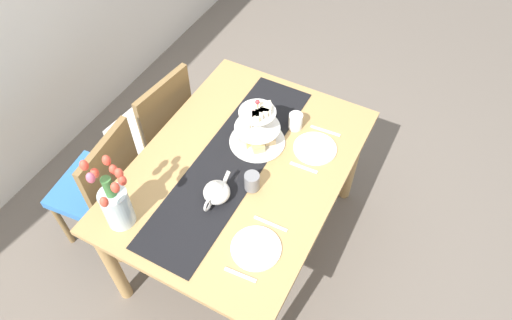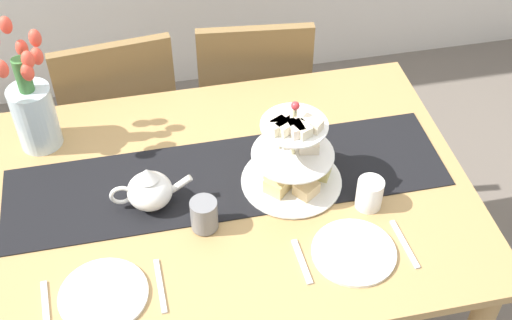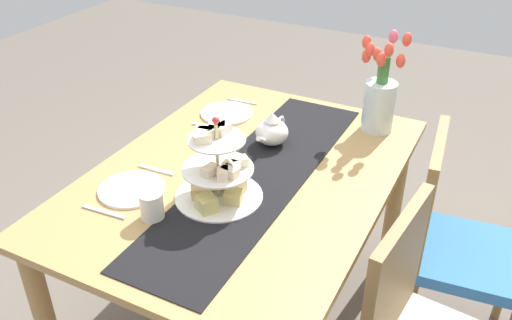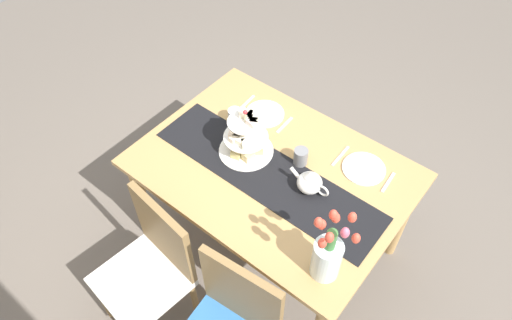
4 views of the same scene
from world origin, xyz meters
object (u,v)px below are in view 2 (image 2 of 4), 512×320
Objects in this scene: tiered_cake_stand at (293,157)px; dinner_plate_right at (354,252)px; dining_table at (232,217)px; knife_right at (404,244)px; tulip_vase at (32,106)px; knife_left at (160,286)px; mug_white_text at (369,194)px; chair_left at (119,116)px; dinner_plate_left at (103,295)px; fork_right at (302,261)px; chair_right at (252,98)px; mug_grey at (204,215)px; fork_left at (45,305)px; teapot at (149,190)px.

tiered_cake_stand is 1.32× the size of dinner_plate_right.
dining_table is 0.53m from knife_right.
tulip_vase is 2.48× the size of knife_left.
knife_left is (-0.42, -0.30, -0.10)m from tiered_cake_stand.
mug_white_text reaches higher than dining_table.
chair_left is 1.07m from dinner_plate_left.
knife_right is 0.17m from mug_white_text.
tiered_cake_stand is 1.79× the size of knife_right.
tulip_vase reaches higher than knife_left.
dinner_plate_left reaches higher than fork_right.
dinner_plate_right reaches higher than knife_left.
dinner_plate_right is 2.42× the size of mug_white_text.
chair_left is at bearing 86.12° from dinner_plate_left.
knife_left and fork_right have the same top height.
mug_white_text is (0.16, -0.87, 0.31)m from chair_right.
tiered_cake_stand is (-0.03, -0.74, 0.37)m from chair_right.
fork_right is (-0.14, 0.00, -0.00)m from dinner_plate_right.
chair_left reaches higher than mug_white_text.
mug_white_text is (0.38, -0.13, 0.16)m from dining_table.
knife_left is 0.23m from mug_grey.
fork_left is at bearing -157.55° from tiered_cake_stand.
tiered_cake_stand is 3.20× the size of mug_white_text.
dining_table is 0.79m from chair_right.
teapot reaches higher than knife_left.
chair_left is 1.22m from dinner_plate_right.
chair_left is 0.96m from tiered_cake_stand.
knife_left is 0.74× the size of dinner_plate_right.
dinner_plate_left is (-0.60, -1.03, 0.27)m from chair_right.
fork_right is at bearing 180.00° from dinner_plate_right.
mug_grey is at bearing 161.48° from knife_right.
knife_right is (0.81, 0.00, -0.00)m from dinner_plate_left.
knife_left is (-0.01, -0.29, -0.06)m from teapot.
tiered_cake_stand reaches higher than knife_right.
chair_left is 3.82× the size of teapot.
tiered_cake_stand is at bearing 34.81° from knife_left.
tiered_cake_stand is at bearing -92.46° from chair_right.
fork_left is (0.02, -0.63, -0.15)m from tulip_vase.
tulip_vase is at bearing 155.68° from tiered_cake_stand.
teapot is (0.08, -0.74, 0.33)m from chair_left.
teapot is 0.30m from knife_left.
fork_left is at bearing -88.56° from tulip_vase.
mug_grey is (-0.38, 0.18, 0.05)m from dinner_plate_right.
dinner_plate_right is (0.10, -0.30, -0.10)m from tiered_cake_stand.
knife_right is 1.79× the size of mug_white_text.
tiered_cake_stand is at bearing 0.68° from dining_table.
tiered_cake_stand is at bearing 22.45° from fork_left.
dining_table is 0.50m from dinner_plate_left.
dinner_plate_left is at bearing -93.88° from chair_left.
dinner_plate_left is 0.15m from knife_left.
fork_left is 0.92m from mug_white_text.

